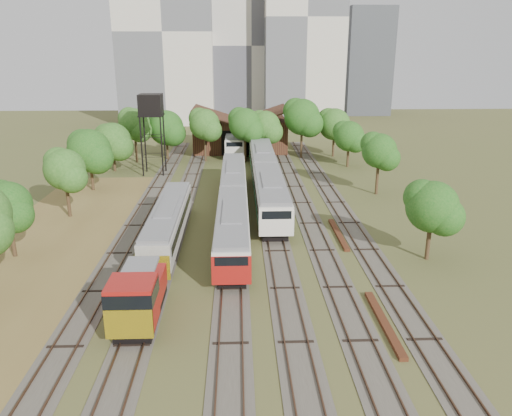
{
  "coord_description": "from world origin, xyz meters",
  "views": [
    {
      "loc": [
        -1.44,
        -30.62,
        17.19
      ],
      "look_at": [
        0.26,
        15.45,
        2.5
      ],
      "focal_mm": 35.0,
      "sensor_mm": 36.0,
      "label": 1
    }
  ],
  "objects_px": {
    "water_tower": "(151,107)",
    "shunter_locomotive": "(138,298)",
    "railcar_red_set": "(233,201)",
    "railcar_green_set": "(262,162)"
  },
  "relations": [
    {
      "from": "shunter_locomotive",
      "to": "railcar_red_set",
      "type": "bearing_deg",
      "value": 74.05
    },
    {
      "from": "railcar_red_set",
      "to": "water_tower",
      "type": "xyz_separation_m",
      "value": [
        -11.49,
        20.57,
        7.63
      ]
    },
    {
      "from": "shunter_locomotive",
      "to": "water_tower",
      "type": "xyz_separation_m",
      "value": [
        -5.49,
        41.56,
        7.7
      ]
    },
    {
      "from": "railcar_green_set",
      "to": "shunter_locomotive",
      "type": "distance_m",
      "value": 40.53
    },
    {
      "from": "railcar_red_set",
      "to": "shunter_locomotive",
      "type": "height_order",
      "value": "shunter_locomotive"
    },
    {
      "from": "railcar_red_set",
      "to": "shunter_locomotive",
      "type": "distance_m",
      "value": 21.83
    },
    {
      "from": "railcar_green_set",
      "to": "shunter_locomotive",
      "type": "xyz_separation_m",
      "value": [
        -10.0,
        -39.27,
        -0.27
      ]
    },
    {
      "from": "water_tower",
      "to": "shunter_locomotive",
      "type": "bearing_deg",
      "value": -82.48
    },
    {
      "from": "water_tower",
      "to": "railcar_red_set",
      "type": "bearing_deg",
      "value": -60.82
    },
    {
      "from": "shunter_locomotive",
      "to": "water_tower",
      "type": "height_order",
      "value": "water_tower"
    }
  ]
}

